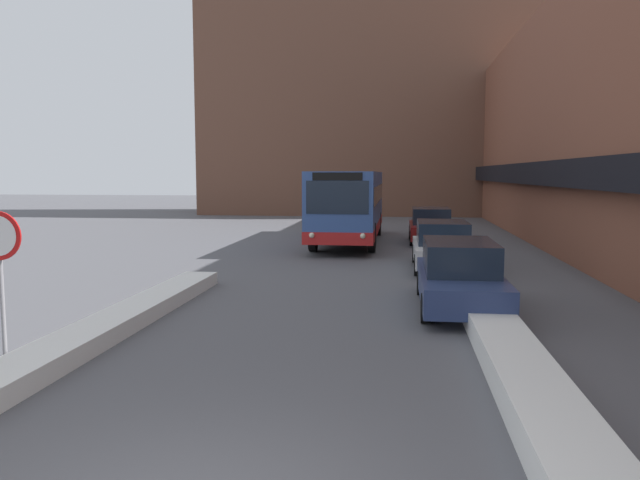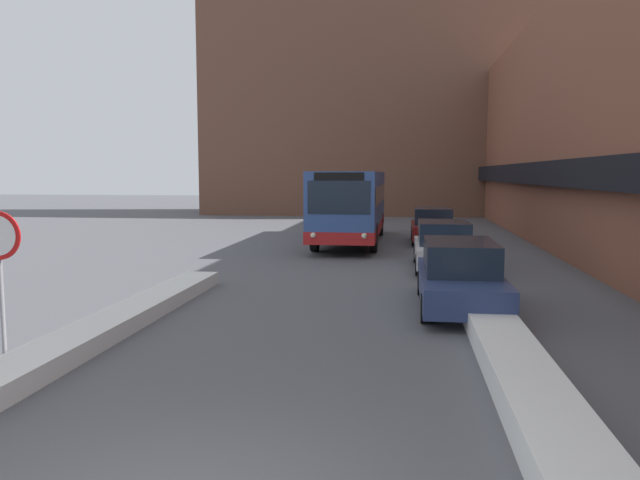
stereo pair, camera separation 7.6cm
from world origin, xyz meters
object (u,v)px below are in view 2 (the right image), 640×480
parked_car_front (460,275)px  parked_car_back (433,226)px  city_bus (351,204)px  parked_car_middle (443,245)px

parked_car_front → parked_car_back: 13.62m
parked_car_front → parked_car_back: size_ratio=1.10×
parked_car_front → parked_car_back: bearing=90.0°
city_bus → parked_car_back: bearing=7.0°
parked_car_front → parked_car_middle: (-0.00, 5.89, 0.00)m
city_bus → parked_car_back: size_ratio=2.50×
city_bus → parked_car_middle: city_bus is taller
city_bus → parked_car_front: city_bus is taller
city_bus → parked_car_front: (3.57, -13.18, -0.97)m
city_bus → parked_car_front: bearing=-74.9°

